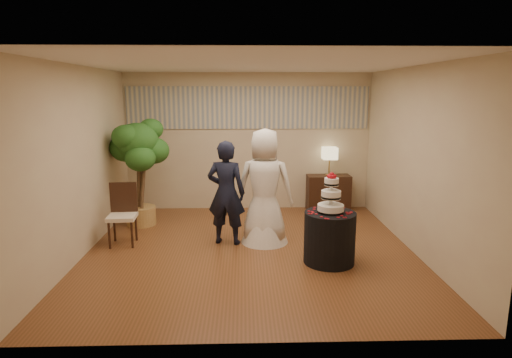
{
  "coord_description": "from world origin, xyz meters",
  "views": [
    {
      "loc": [
        -0.1,
        -6.28,
        2.41
      ],
      "look_at": [
        0.1,
        0.4,
        1.05
      ],
      "focal_mm": 30.0,
      "sensor_mm": 36.0,
      "label": 1
    }
  ],
  "objects_px": {
    "bride": "(265,186)",
    "groom": "(226,193)",
    "console": "(328,193)",
    "wedding_cake": "(331,192)",
    "side_chair": "(122,215)",
    "cake_table": "(330,238)",
    "ficus_tree": "(139,172)",
    "table_lamp": "(329,161)"
  },
  "relations": [
    {
      "from": "groom",
      "to": "console",
      "type": "xyz_separation_m",
      "value": [
        2.03,
        1.94,
        -0.47
      ]
    },
    {
      "from": "groom",
      "to": "cake_table",
      "type": "relative_size",
      "value": 2.25
    },
    {
      "from": "console",
      "to": "ficus_tree",
      "type": "relative_size",
      "value": 0.44
    },
    {
      "from": "wedding_cake",
      "to": "side_chair",
      "type": "relative_size",
      "value": 0.59
    },
    {
      "from": "console",
      "to": "table_lamp",
      "type": "height_order",
      "value": "table_lamp"
    },
    {
      "from": "bride",
      "to": "table_lamp",
      "type": "xyz_separation_m",
      "value": [
        1.42,
        1.9,
        0.09
      ]
    },
    {
      "from": "groom",
      "to": "console",
      "type": "relative_size",
      "value": 1.91
    },
    {
      "from": "groom",
      "to": "side_chair",
      "type": "bearing_deg",
      "value": 12.66
    },
    {
      "from": "table_lamp",
      "to": "side_chair",
      "type": "xyz_separation_m",
      "value": [
        -3.69,
        -1.96,
        -0.53
      ]
    },
    {
      "from": "groom",
      "to": "bride",
      "type": "distance_m",
      "value": 0.62
    },
    {
      "from": "wedding_cake",
      "to": "side_chair",
      "type": "height_order",
      "value": "wedding_cake"
    },
    {
      "from": "bride",
      "to": "table_lamp",
      "type": "bearing_deg",
      "value": -116.46
    },
    {
      "from": "console",
      "to": "side_chair",
      "type": "distance_m",
      "value": 4.18
    },
    {
      "from": "bride",
      "to": "console",
      "type": "height_order",
      "value": "bride"
    },
    {
      "from": "cake_table",
      "to": "ficus_tree",
      "type": "xyz_separation_m",
      "value": [
        -3.12,
        1.88,
        0.62
      ]
    },
    {
      "from": "bride",
      "to": "wedding_cake",
      "type": "xyz_separation_m",
      "value": [
        0.88,
        -0.89,
        0.11
      ]
    },
    {
      "from": "bride",
      "to": "console",
      "type": "bearing_deg",
      "value": -116.46
    },
    {
      "from": "table_lamp",
      "to": "ficus_tree",
      "type": "bearing_deg",
      "value": -166.01
    },
    {
      "from": "ficus_tree",
      "to": "wedding_cake",
      "type": "bearing_deg",
      "value": -31.12
    },
    {
      "from": "table_lamp",
      "to": "side_chair",
      "type": "height_order",
      "value": "table_lamp"
    },
    {
      "from": "bride",
      "to": "wedding_cake",
      "type": "relative_size",
      "value": 3.21
    },
    {
      "from": "groom",
      "to": "wedding_cake",
      "type": "height_order",
      "value": "groom"
    },
    {
      "from": "wedding_cake",
      "to": "cake_table",
      "type": "bearing_deg",
      "value": 0.0
    },
    {
      "from": "bride",
      "to": "ficus_tree",
      "type": "xyz_separation_m",
      "value": [
        -2.23,
        0.99,
        0.06
      ]
    },
    {
      "from": "console",
      "to": "table_lamp",
      "type": "relative_size",
      "value": 1.51
    },
    {
      "from": "groom",
      "to": "cake_table",
      "type": "bearing_deg",
      "value": 162.34
    },
    {
      "from": "groom",
      "to": "table_lamp",
      "type": "bearing_deg",
      "value": -124.41
    },
    {
      "from": "bride",
      "to": "cake_table",
      "type": "relative_size",
      "value": 2.49
    },
    {
      "from": "bride",
      "to": "ficus_tree",
      "type": "distance_m",
      "value": 2.44
    },
    {
      "from": "bride",
      "to": "cake_table",
      "type": "distance_m",
      "value": 1.37
    },
    {
      "from": "ficus_tree",
      "to": "cake_table",
      "type": "bearing_deg",
      "value": -31.12
    },
    {
      "from": "console",
      "to": "groom",
      "type": "bearing_deg",
      "value": -137.75
    },
    {
      "from": "bride",
      "to": "side_chair",
      "type": "height_order",
      "value": "bride"
    },
    {
      "from": "groom",
      "to": "console",
      "type": "bearing_deg",
      "value": -124.41
    },
    {
      "from": "bride",
      "to": "groom",
      "type": "bearing_deg",
      "value": 13.65
    },
    {
      "from": "ficus_tree",
      "to": "side_chair",
      "type": "xyz_separation_m",
      "value": [
        -0.05,
        -1.05,
        -0.5
      ]
    },
    {
      "from": "groom",
      "to": "ficus_tree",
      "type": "bearing_deg",
      "value": -20.54
    },
    {
      "from": "console",
      "to": "side_chair",
      "type": "bearing_deg",
      "value": -153.46
    },
    {
      "from": "bride",
      "to": "cake_table",
      "type": "height_order",
      "value": "bride"
    },
    {
      "from": "cake_table",
      "to": "side_chair",
      "type": "xyz_separation_m",
      "value": [
        -3.16,
        0.83,
        0.12
      ]
    },
    {
      "from": "cake_table",
      "to": "side_chair",
      "type": "distance_m",
      "value": 3.27
    },
    {
      "from": "groom",
      "to": "table_lamp",
      "type": "distance_m",
      "value": 2.81
    }
  ]
}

